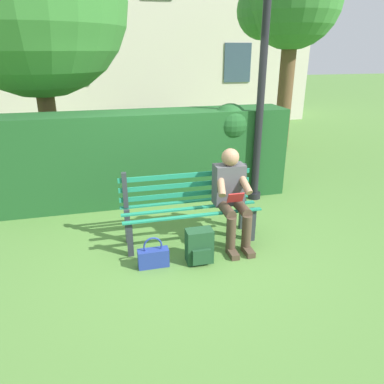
% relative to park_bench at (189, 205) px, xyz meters
% --- Properties ---
extents(ground, '(60.00, 60.00, 0.00)m').
position_rel_park_bench_xyz_m(ground, '(0.00, 0.08, -0.47)').
color(ground, '#517F38').
extents(park_bench, '(1.72, 0.50, 0.93)m').
position_rel_park_bench_xyz_m(park_bench, '(0.00, 0.00, 0.00)').
color(park_bench, '#2D3338').
rests_on(park_bench, ground).
extents(person_seated, '(0.44, 0.73, 1.20)m').
position_rel_park_bench_xyz_m(person_seated, '(-0.51, 0.19, 0.17)').
color(person_seated, '#4C4C51').
rests_on(person_seated, ground).
extents(hedge_backdrop, '(4.58, 0.76, 1.53)m').
position_rel_park_bench_xyz_m(hedge_backdrop, '(0.33, -1.47, 0.29)').
color(hedge_backdrop, '#1E5123').
rests_on(hedge_backdrop, ground).
extents(tree, '(3.21, 3.05, 4.59)m').
position_rel_park_bench_xyz_m(tree, '(2.03, -2.85, 2.53)').
color(tree, brown).
rests_on(tree, ground).
extents(building_facade, '(10.27, 2.78, 6.88)m').
position_rel_park_bench_xyz_m(building_facade, '(-0.86, -8.90, 2.97)').
color(building_facade, beige).
rests_on(building_facade, ground).
extents(backpack, '(0.30, 0.26, 0.41)m').
position_rel_park_bench_xyz_m(backpack, '(0.01, 0.59, -0.27)').
color(backpack, '#1E4728').
rests_on(backpack, ground).
extents(handbag, '(0.35, 0.12, 0.37)m').
position_rel_park_bench_xyz_m(handbag, '(0.55, 0.56, -0.34)').
color(handbag, navy).
rests_on(handbag, ground).
extents(tree_far, '(2.28, 2.17, 4.47)m').
position_rel_park_bench_xyz_m(tree_far, '(-3.36, -4.26, 2.82)').
color(tree_far, brown).
rests_on(tree_far, ground).
extents(lamp_post, '(0.29, 0.29, 3.45)m').
position_rel_park_bench_xyz_m(lamp_post, '(-1.38, -1.07, 1.62)').
color(lamp_post, black).
rests_on(lamp_post, ground).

